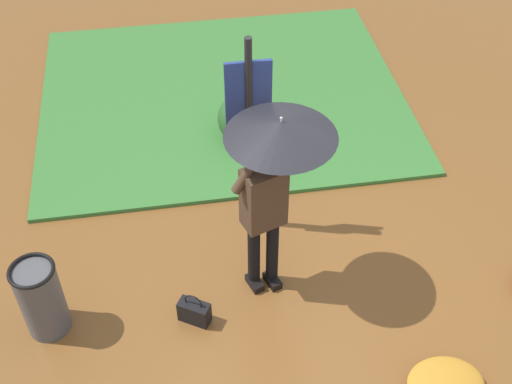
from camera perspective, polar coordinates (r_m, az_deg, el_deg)
ground_plane at (r=6.78m, az=2.50°, el=-7.78°), size 18.00×18.00×0.00m
grass_verge at (r=9.10m, az=-2.89°, el=8.23°), size 4.80×4.00×0.05m
person_with_umbrella at (r=5.68m, az=1.47°, el=2.39°), size 0.96×0.96×2.04m
info_sign_post at (r=6.38m, az=-0.63°, el=6.50°), size 0.44×0.07×2.30m
handbag at (r=6.43m, az=-5.30°, el=-10.16°), size 0.33×0.28×0.37m
trash_bin at (r=6.43m, az=-17.90°, el=-8.67°), size 0.42×0.42×0.83m
shrub_cluster at (r=8.19m, az=-0.46°, el=6.14°), size 0.79×0.72×0.65m
leaf_pile_near_person at (r=6.27m, az=15.95°, el=-15.52°), size 0.69×0.55×0.15m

